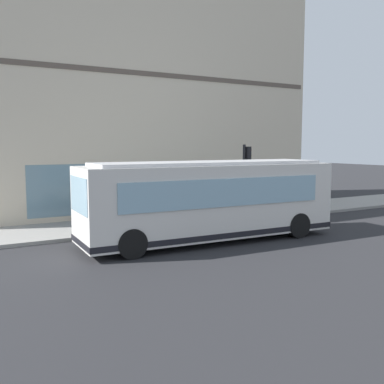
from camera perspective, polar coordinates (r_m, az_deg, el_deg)
The scene contains 9 objects.
ground at distance 17.62m, azimuth 5.46°, elevation -5.98°, with size 120.00×120.00×0.00m, color #262628.
sidewalk_curb at distance 21.35m, azimuth -1.54°, elevation -3.61°, with size 3.78×40.00×0.15m, color gray.
building_corner at distance 26.41m, azimuth -7.67°, elevation 12.29°, with size 7.78×19.26×13.11m.
city_bus_nearside at distance 16.80m, azimuth 2.34°, elevation -1.17°, with size 2.92×10.13×3.07m.
traffic_light_near_corner at distance 21.32m, azimuth 7.05°, elevation 3.25°, with size 0.32×0.49×3.56m.
fire_hydrant at distance 26.33m, azimuth 11.70°, elevation -0.93°, with size 0.35×0.35×0.74m.
pedestrian_near_hydrant at distance 20.34m, azimuth -4.87°, elevation -1.12°, with size 0.32×0.32×1.70m.
pedestrian_walking_along_curb at distance 20.78m, azimuth -13.69°, elevation -1.04°, with size 0.32×0.32×1.74m.
newspaper_vending_box at distance 21.78m, azimuth -3.03°, elevation -2.02°, with size 0.44×0.43×0.90m.
Camera 1 is at (-14.03, 10.00, 3.69)m, focal length 41.04 mm.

